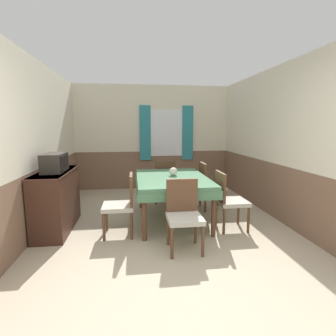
{
  "coord_description": "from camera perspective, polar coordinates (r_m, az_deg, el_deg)",
  "views": [
    {
      "loc": [
        -0.5,
        -2.15,
        1.59
      ],
      "look_at": [
        0.06,
        2.1,
        0.9
      ],
      "focal_mm": 28.0,
      "sensor_mm": 36.0,
      "label": 1
    }
  ],
  "objects": [
    {
      "name": "chair_left_near",
      "position": [
        3.9,
        -9.87,
        -7.39
      ],
      "size": [
        0.44,
        0.44,
        0.91
      ],
      "rotation": [
        0.0,
        0.0,
        1.57
      ],
      "color": "brown",
      "rests_on": "ground_plane"
    },
    {
      "name": "sideboard",
      "position": [
        4.4,
        -23.07,
        -6.43
      ],
      "size": [
        0.46,
        1.26,
        0.92
      ],
      "color": "#3D2319",
      "rests_on": "ground_plane"
    },
    {
      "name": "vase",
      "position": [
        4.46,
        1.16,
        -0.78
      ],
      "size": [
        0.14,
        0.14,
        0.14
      ],
      "color": "silver",
      "rests_on": "dining_table"
    },
    {
      "name": "wall_left",
      "position": [
        4.65,
        -25.83,
        4.61
      ],
      "size": [
        0.05,
        4.91,
        2.6
      ],
      "color": "silver",
      "rests_on": "ground_plane"
    },
    {
      "name": "chair_head_window",
      "position": [
        5.46,
        -0.8,
        -2.5
      ],
      "size": [
        0.44,
        0.44,
        0.91
      ],
      "color": "brown",
      "rests_on": "ground_plane"
    },
    {
      "name": "chair_head_near",
      "position": [
        3.43,
        3.44,
        -9.61
      ],
      "size": [
        0.44,
        0.44,
        0.91
      ],
      "rotation": [
        0.0,
        0.0,
        3.14
      ],
      "color": "brown",
      "rests_on": "ground_plane"
    },
    {
      "name": "wall_right",
      "position": [
        5.05,
        21.6,
        5.17
      ],
      "size": [
        0.05,
        4.91,
        2.6
      ],
      "color": "silver",
      "rests_on": "ground_plane"
    },
    {
      "name": "tv",
      "position": [
        4.23,
        -23.44,
        1.09
      ],
      "size": [
        0.29,
        0.53,
        0.28
      ],
      "color": "#2D2823",
      "rests_on": "sideboard"
    },
    {
      "name": "dining_table",
      "position": [
        4.4,
        0.83,
        -3.23
      ],
      "size": [
        1.19,
        1.71,
        0.75
      ],
      "color": "#4C7A56",
      "rests_on": "ground_plane"
    },
    {
      "name": "chair_right_far",
      "position": [
        5.09,
        8.95,
        -3.48
      ],
      "size": [
        0.44,
        0.44,
        0.91
      ],
      "rotation": [
        0.0,
        0.0,
        4.71
      ],
      "color": "brown",
      "rests_on": "ground_plane"
    },
    {
      "name": "wall_back",
      "position": [
        6.71,
        -3.12,
        6.68
      ],
      "size": [
        4.25,
        0.1,
        2.6
      ],
      "color": "silver",
      "rests_on": "ground_plane"
    },
    {
      "name": "chair_right_near",
      "position": [
        4.15,
        12.94,
        -6.48
      ],
      "size": [
        0.44,
        0.44,
        0.91
      ],
      "rotation": [
        0.0,
        0.0,
        4.71
      ],
      "color": "brown",
      "rests_on": "ground_plane"
    },
    {
      "name": "ground_plane",
      "position": [
        2.72,
        5.04,
        -26.74
      ],
      "size": [
        16.0,
        16.0,
        0.0
      ],
      "primitive_type": "plane",
      "color": "tan"
    }
  ]
}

